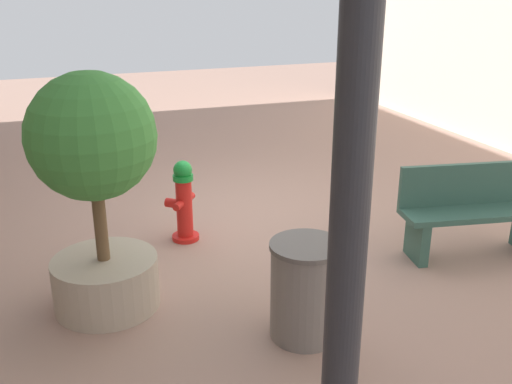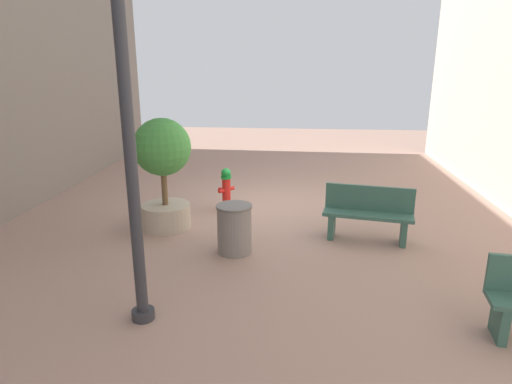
{
  "view_description": "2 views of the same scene",
  "coord_description": "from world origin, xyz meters",
  "px_view_note": "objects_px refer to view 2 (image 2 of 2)",
  "views": [
    {
      "loc": [
        2.12,
        6.24,
        2.77
      ],
      "look_at": [
        0.23,
        1.07,
        0.72
      ],
      "focal_mm": 40.97,
      "sensor_mm": 36.0,
      "label": 1
    },
    {
      "loc": [
        -0.67,
        9.27,
        3.05
      ],
      "look_at": [
        0.17,
        0.72,
        0.51
      ],
      "focal_mm": 31.17,
      "sensor_mm": 36.0,
      "label": 2
    }
  ],
  "objects_px": {
    "fire_hydrant": "(226,189)",
    "street_lamp": "(126,107)",
    "planter_tree": "(163,165)",
    "trash_bin": "(234,229)",
    "bench_near": "(368,213)"
  },
  "relations": [
    {
      "from": "fire_hydrant",
      "to": "street_lamp",
      "type": "bearing_deg",
      "value": 85.22
    },
    {
      "from": "bench_near",
      "to": "street_lamp",
      "type": "bearing_deg",
      "value": 42.85
    },
    {
      "from": "bench_near",
      "to": "planter_tree",
      "type": "distance_m",
      "value": 3.79
    },
    {
      "from": "fire_hydrant",
      "to": "street_lamp",
      "type": "relative_size",
      "value": 0.22
    },
    {
      "from": "bench_near",
      "to": "street_lamp",
      "type": "distance_m",
      "value": 4.71
    },
    {
      "from": "street_lamp",
      "to": "trash_bin",
      "type": "height_order",
      "value": "street_lamp"
    },
    {
      "from": "bench_near",
      "to": "trash_bin",
      "type": "xyz_separation_m",
      "value": [
        2.26,
        0.79,
        -0.08
      ]
    },
    {
      "from": "fire_hydrant",
      "to": "street_lamp",
      "type": "height_order",
      "value": "street_lamp"
    },
    {
      "from": "bench_near",
      "to": "street_lamp",
      "type": "height_order",
      "value": "street_lamp"
    },
    {
      "from": "bench_near",
      "to": "street_lamp",
      "type": "relative_size",
      "value": 0.38
    },
    {
      "from": "planter_tree",
      "to": "trash_bin",
      "type": "bearing_deg",
      "value": 145.23
    },
    {
      "from": "fire_hydrant",
      "to": "street_lamp",
      "type": "distance_m",
      "value": 4.73
    },
    {
      "from": "fire_hydrant",
      "to": "planter_tree",
      "type": "distance_m",
      "value": 1.67
    },
    {
      "from": "fire_hydrant",
      "to": "bench_near",
      "type": "distance_m",
      "value": 3.06
    },
    {
      "from": "fire_hydrant",
      "to": "street_lamp",
      "type": "xyz_separation_m",
      "value": [
        0.35,
        4.22,
        2.11
      ]
    }
  ]
}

